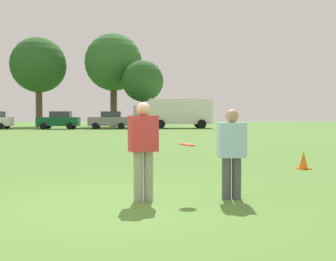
% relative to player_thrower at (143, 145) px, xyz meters
% --- Properties ---
extents(ground_plane, '(157.01, 157.01, 0.00)m').
position_rel_player_thrower_xyz_m(ground_plane, '(-0.47, -0.33, -0.95)').
color(ground_plane, '#517A33').
extents(player_thrower, '(0.52, 0.38, 1.68)m').
position_rel_player_thrower_xyz_m(player_thrower, '(0.00, 0.00, 0.00)').
color(player_thrower, gray).
rests_on(player_thrower, ground).
extents(player_defender, '(0.47, 0.27, 1.56)m').
position_rel_player_thrower_xyz_m(player_defender, '(1.53, 0.02, -0.08)').
color(player_defender, '#4C4C51').
rests_on(player_defender, ground).
extents(frisbee, '(0.27, 0.27, 0.06)m').
position_rel_player_thrower_xyz_m(frisbee, '(0.76, 0.02, 0.01)').
color(frisbee, '#E54C33').
extents(traffic_cone, '(0.32, 0.32, 0.48)m').
position_rel_player_thrower_xyz_m(traffic_cone, '(4.47, 3.54, -0.72)').
color(traffic_cone, '#D8590C').
rests_on(traffic_cone, ground).
extents(parked_car_center, '(4.25, 2.32, 1.82)m').
position_rel_player_thrower_xyz_m(parked_car_center, '(-7.34, 34.72, -0.02)').
color(parked_car_center, '#0C4C2D').
rests_on(parked_car_center, ground).
extents(parked_car_mid_right, '(4.25, 2.32, 1.82)m').
position_rel_player_thrower_xyz_m(parked_car_mid_right, '(-2.21, 34.78, -0.02)').
color(parked_car_mid_right, slate).
rests_on(parked_car_mid_right, ground).
extents(box_truck, '(8.57, 3.19, 3.18)m').
position_rel_player_thrower_xyz_m(box_truck, '(4.79, 36.25, 0.81)').
color(box_truck, white).
rests_on(box_truck, ground).
extents(tree_center_elm, '(6.74, 6.74, 10.96)m').
position_rel_player_thrower_xyz_m(tree_center_elm, '(-11.18, 43.21, 6.59)').
color(tree_center_elm, brown).
rests_on(tree_center_elm, ground).
extents(tree_east_birch, '(7.17, 7.17, 11.65)m').
position_rel_player_thrower_xyz_m(tree_east_birch, '(-2.07, 43.43, 7.06)').
color(tree_east_birch, brown).
rests_on(tree_east_birch, ground).
extents(tree_east_oak, '(4.79, 4.79, 7.79)m').
position_rel_player_thrower_xyz_m(tree_east_oak, '(1.46, 39.29, 4.41)').
color(tree_east_oak, brown).
rests_on(tree_east_oak, ground).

